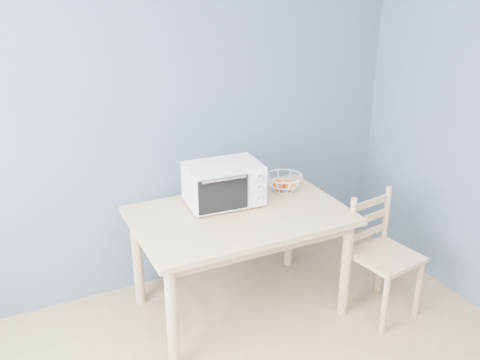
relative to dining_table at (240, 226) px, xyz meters
name	(u,v)px	position (x,y,z in m)	size (l,w,h in m)	color
room	(329,286)	(-0.47, -1.64, 0.65)	(4.01, 4.51, 2.61)	tan
dining_table	(240,226)	(0.00, 0.00, 0.00)	(1.40, 0.90, 0.75)	tan
toaster_oven	(221,184)	(-0.06, 0.17, 0.26)	(0.52, 0.39, 0.29)	white
fruit_basket	(283,183)	(0.44, 0.19, 0.17)	(0.31, 0.31, 0.12)	white
dining_chair	(381,256)	(0.87, -0.42, -0.23)	(0.45, 0.45, 0.85)	tan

